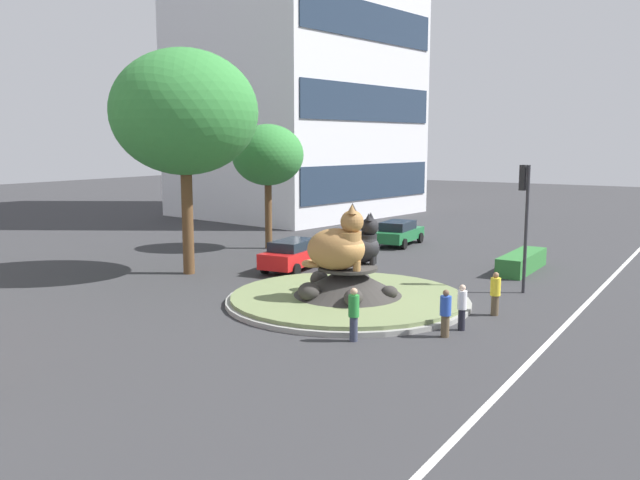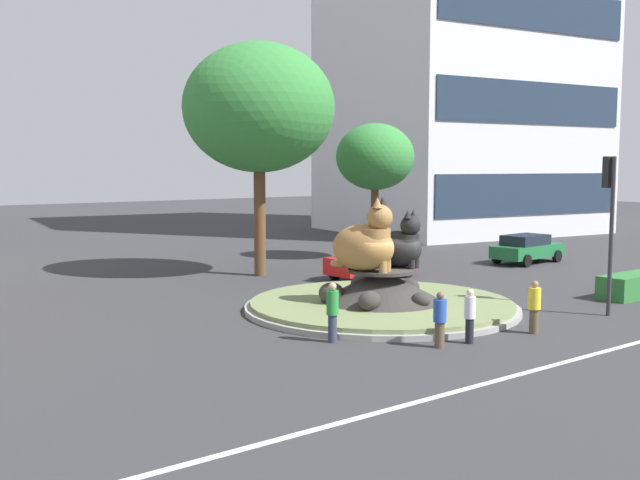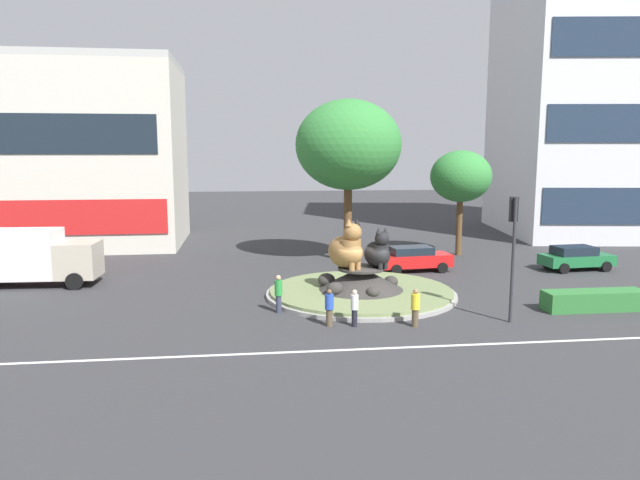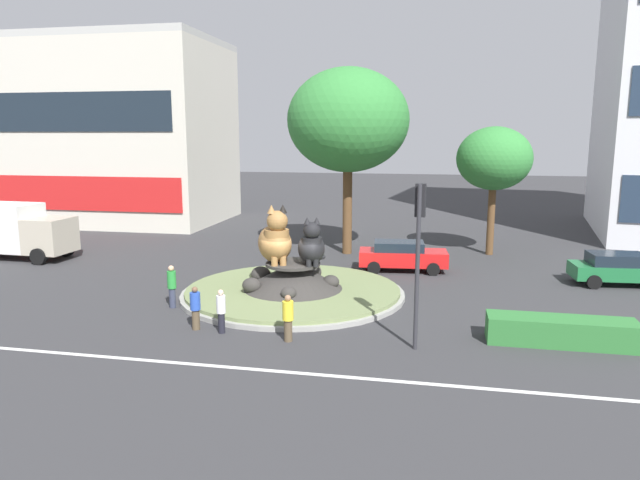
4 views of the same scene
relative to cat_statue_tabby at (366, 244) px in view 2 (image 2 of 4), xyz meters
The scene contains 15 objects.
ground_plane 2.50m from the cat_statue_tabby, ahead, with size 160.00×160.00×0.00m, color #333335.
lane_centreline 8.37m from the cat_statue_tabby, 84.66° to the right, with size 112.00×0.20×0.01m, color silver.
roundabout_island 2.04m from the cat_statue_tabby, ahead, with size 9.64×9.64×1.45m.
cat_statue_tabby is the anchor object (origin of this frame).
cat_statue_black 1.60m from the cat_statue_tabby, ahead, with size 1.59×2.25×2.07m.
traffic_light_mast 8.24m from the cat_statue_tabby, 40.12° to the right, with size 0.34×0.46×5.37m.
office_tower 36.02m from the cat_statue_tabby, 37.10° to the left, with size 19.66×17.85×31.13m.
broadleaf_tree_behind_island 10.93m from the cat_statue_tabby, 80.13° to the left, with size 6.89×6.89×10.60m.
second_tree_near_tower 14.90m from the cat_statue_tabby, 47.66° to the left, with size 4.21×4.21×7.34m.
pedestrian_green_shirt 4.70m from the cat_statue_tabby, 143.07° to the right, with size 0.35×0.35×1.74m.
pedestrian_blue_shirt 5.44m from the cat_statue_tabby, 107.48° to the right, with size 0.37×0.37×1.58m.
pedestrian_yellow_shirt 6.03m from the cat_statue_tabby, 70.17° to the right, with size 0.37×0.37×1.61m.
pedestrian_white_shirt 5.40m from the cat_statue_tabby, 95.85° to the right, with size 0.32×0.32×1.57m.
sedan_on_far_lane 15.94m from the cat_statue_tabby, 17.54° to the left, with size 4.45×2.25×1.49m.
hatchback_near_shophouse 7.73m from the cat_statue_tabby, 47.78° to the left, with size 4.57×2.25×1.53m.
Camera 2 is at (-16.97, -18.94, 5.05)m, focal length 40.94 mm.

